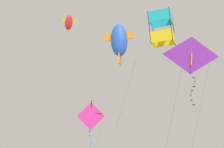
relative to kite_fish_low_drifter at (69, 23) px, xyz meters
The scene contains 5 objects.
kite_fish_low_drifter is the anchor object (origin of this frame).
kite_box_near_left 14.81m from the kite_fish_low_drifter, 60.71° to the right, with size 2.13×1.99×8.80m.
kite_delta_upper_right 13.85m from the kite_fish_low_drifter, 40.91° to the right, with size 2.76×1.34×7.78m.
kite_diamond_highest 9.32m from the kite_fish_low_drifter, 19.73° to the left, with size 2.77×1.61×9.35m.
kite_fish_mid_left 12.11m from the kite_fish_low_drifter, 65.67° to the right, with size 1.89×1.42×6.87m.
Camera 1 is at (0.76, -21.78, 22.43)m, focal length 51.49 mm.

